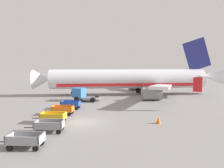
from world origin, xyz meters
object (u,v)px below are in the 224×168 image
(baggage_cart_second_in_row, at_px, (49,126))
(baggage_cart_far_end, at_px, (71,105))
(service_truck_beside_carts, at_px, (82,94))
(traffic_cone_near_plane, at_px, (158,120))
(baggage_cart_nearest, at_px, (26,140))
(baggage_cart_third_in_row, at_px, (53,117))
(airplane, at_px, (133,79))
(baggage_cart_fourth_in_row, at_px, (63,110))

(baggage_cart_second_in_row, xyz_separation_m, baggage_cart_far_end, (-4.02, 9.10, 0.00))
(service_truck_beside_carts, bearing_deg, traffic_cone_near_plane, -30.11)
(baggage_cart_nearest, bearing_deg, baggage_cart_third_in_row, 112.31)
(baggage_cart_nearest, height_order, baggage_cart_second_in_row, same)
(baggage_cart_nearest, distance_m, baggage_cart_third_in_row, 6.71)
(airplane, distance_m, baggage_cart_nearest, 28.91)
(airplane, xyz_separation_m, baggage_cart_nearest, (1.32, -28.78, -2.45))
(baggage_cart_fourth_in_row, bearing_deg, baggage_cart_far_end, 108.55)
(baggage_cart_fourth_in_row, bearing_deg, baggage_cart_second_in_row, -63.43)
(airplane, bearing_deg, baggage_cart_third_in_row, -93.12)
(baggage_cart_third_in_row, xyz_separation_m, baggage_cart_fourth_in_row, (-1.25, 3.29, 0.00))
(baggage_cart_second_in_row, bearing_deg, baggage_cart_far_end, 113.86)
(baggage_cart_third_in_row, height_order, baggage_cart_far_end, same)
(baggage_cart_second_in_row, bearing_deg, traffic_cone_near_plane, 39.19)
(baggage_cart_second_in_row, distance_m, traffic_cone_near_plane, 10.81)
(baggage_cart_second_in_row, height_order, baggage_cart_far_end, same)
(service_truck_beside_carts, relative_size, traffic_cone_near_plane, 6.33)
(baggage_cart_fourth_in_row, distance_m, service_truck_beside_carts, 9.82)
(baggage_cart_fourth_in_row, relative_size, baggage_cart_far_end, 1.00)
(service_truck_beside_carts, bearing_deg, baggage_cart_second_in_row, -68.25)
(baggage_cart_fourth_in_row, height_order, baggage_cart_far_end, same)
(airplane, xyz_separation_m, traffic_cone_near_plane, (8.85, -18.36, -2.70))
(baggage_cart_fourth_in_row, bearing_deg, baggage_cart_third_in_row, -69.19)
(baggage_cart_fourth_in_row, bearing_deg, baggage_cart_nearest, -68.21)
(baggage_cart_second_in_row, xyz_separation_m, service_truck_beside_carts, (-6.07, 15.20, 0.50))
(baggage_cart_fourth_in_row, xyz_separation_m, baggage_cart_far_end, (-1.07, 3.20, 0.00))
(baggage_cart_far_end, xyz_separation_m, service_truck_beside_carts, (-2.04, 6.10, 0.50))
(service_truck_beside_carts, bearing_deg, airplane, 60.72)
(baggage_cart_second_in_row, bearing_deg, baggage_cart_third_in_row, 123.06)
(baggage_cart_nearest, bearing_deg, baggage_cart_second_in_row, 103.23)
(baggage_cart_third_in_row, bearing_deg, traffic_cone_near_plane, 22.69)
(baggage_cart_second_in_row, distance_m, baggage_cart_fourth_in_row, 6.60)
(service_truck_beside_carts, distance_m, traffic_cone_near_plane, 16.71)
(airplane, xyz_separation_m, baggage_cart_fourth_in_row, (-2.48, -19.28, -2.45))
(baggage_cart_fourth_in_row, relative_size, service_truck_beside_carts, 0.80)
(airplane, height_order, baggage_cart_nearest, airplane)
(baggage_cart_nearest, height_order, service_truck_beside_carts, service_truck_beside_carts)
(baggage_cart_fourth_in_row, bearing_deg, traffic_cone_near_plane, 4.67)
(baggage_cart_nearest, xyz_separation_m, service_truck_beside_carts, (-6.91, 18.80, 0.50))
(airplane, distance_m, service_truck_beside_carts, 11.61)
(baggage_cart_nearest, xyz_separation_m, baggage_cart_third_in_row, (-2.55, 6.21, 0.00))
(baggage_cart_third_in_row, distance_m, traffic_cone_near_plane, 10.93)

